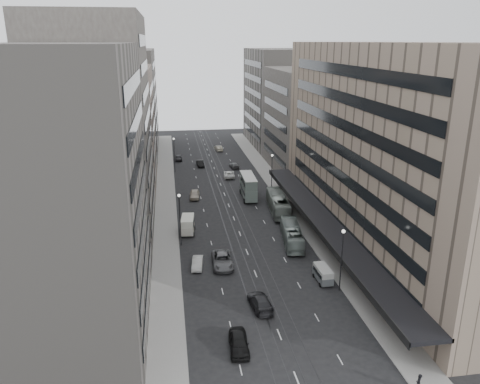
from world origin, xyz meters
TOP-DOWN VIEW (x-y plane):
  - ground at (0.00, 0.00)m, footprint 220.00×220.00m
  - sidewalk_right at (12.00, 37.50)m, footprint 4.00×125.00m
  - sidewalk_left at (-12.00, 37.50)m, footprint 4.00×125.00m
  - department_store at (21.45, 8.00)m, footprint 19.20×60.00m
  - building_right_mid at (21.50, 52.00)m, footprint 15.00×28.00m
  - building_right_far at (21.50, 82.00)m, footprint 15.00×32.00m
  - building_left_a at (-21.50, -8.00)m, footprint 15.00×28.00m
  - building_left_b at (-21.50, 19.00)m, footprint 15.00×26.00m
  - building_left_c at (-21.50, 46.00)m, footprint 15.00×28.00m
  - building_left_d at (-21.50, 79.00)m, footprint 15.00×38.00m
  - lamp_right_near at (9.70, -5.00)m, footprint 0.44×0.44m
  - lamp_right_far at (9.70, 35.00)m, footprint 0.44×0.44m
  - lamp_left_near at (-9.70, 12.00)m, footprint 0.44×0.44m
  - lamp_left_far at (-9.70, 55.00)m, footprint 0.44×0.44m
  - bus_near at (7.42, 9.98)m, footprint 3.98×11.06m
  - bus_far at (8.50, 24.05)m, footprint 3.86×12.46m
  - double_decker at (4.45, 32.78)m, footprint 2.82×8.63m
  - vw_microbus at (8.33, -2.51)m, footprint 1.84×3.86m
  - panel_van at (-8.42, 16.57)m, footprint 2.57×4.62m
  - sedan_0 at (-4.72, -14.91)m, footprint 2.23×4.96m
  - sedan_1 at (-7.68, 4.06)m, footprint 1.93×4.22m
  - sedan_2 at (-4.16, 3.98)m, footprint 3.01×6.22m
  - sedan_3 at (-1.00, -7.48)m, footprint 2.69×5.59m
  - sedan_4 at (-6.22, 34.25)m, footprint 2.36×4.95m
  - sedan_5 at (-3.29, 59.25)m, footprint 1.88×4.66m
  - sedan_6 at (2.59, 48.25)m, footprint 2.97×5.54m
  - sedan_7 at (4.90, 56.29)m, footprint 2.35×4.75m
  - sedan_8 at (-8.50, 66.06)m, footprint 1.81×4.29m
  - sedan_9 at (3.16, 76.05)m, footprint 2.19×4.74m
  - pedestrian at (10.20, -23.54)m, footprint 0.83×0.78m

SIDE VIEW (x-z plane):
  - ground at x=0.00m, z-range 0.00..0.00m
  - sidewalk_right at x=12.00m, z-range 0.00..0.15m
  - sidewalk_left at x=-12.00m, z-range 0.00..0.15m
  - sedan_7 at x=4.90m, z-range 0.00..1.33m
  - sedan_1 at x=-7.68m, z-range 0.00..1.34m
  - sedan_8 at x=-8.50m, z-range 0.00..1.45m
  - sedan_6 at x=2.59m, z-range 0.00..1.48m
  - sedan_9 at x=3.16m, z-range 0.00..1.50m
  - sedan_5 at x=-3.29m, z-range 0.00..1.51m
  - sedan_3 at x=-1.00m, z-range 0.00..1.57m
  - sedan_4 at x=-6.22m, z-range 0.00..1.63m
  - sedan_0 at x=-4.72m, z-range 0.00..1.66m
  - sedan_2 at x=-4.16m, z-range 0.00..1.71m
  - pedestrian at x=10.20m, z-range 0.15..2.06m
  - vw_microbus at x=8.33m, z-range 0.12..2.17m
  - bus_near at x=7.42m, z-range 0.00..3.01m
  - panel_van at x=-8.42m, z-range 0.14..2.93m
  - bus_far at x=8.50m, z-range 0.00..3.42m
  - double_decker at x=4.45m, z-range 0.19..4.87m
  - lamp_right_near at x=9.70m, z-range 1.04..9.36m
  - lamp_right_far at x=9.70m, z-range 1.04..9.36m
  - lamp_left_near at x=-9.70m, z-range 1.04..9.36m
  - lamp_left_far at x=-9.70m, z-range 1.04..9.36m
  - building_right_mid at x=21.50m, z-range 0.00..24.00m
  - building_left_c at x=-21.50m, z-range 0.00..25.00m
  - building_right_far at x=21.50m, z-range 0.00..28.00m
  - building_left_d at x=-21.50m, z-range 0.00..28.00m
  - department_store at x=21.45m, z-range -0.05..29.95m
  - building_left_a at x=-21.50m, z-range 0.00..30.00m
  - building_left_b at x=-21.50m, z-range 0.00..34.00m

